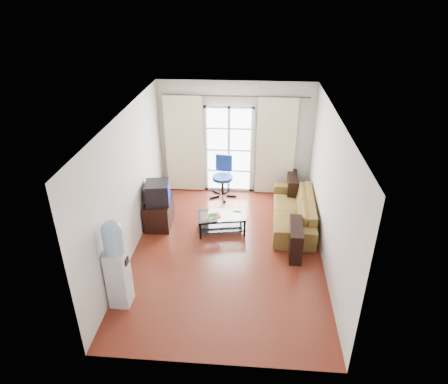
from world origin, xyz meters
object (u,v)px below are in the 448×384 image
object	(u,v)px
coffee_table	(221,221)
tv_stand	(159,213)
sofa	(293,210)
crt_tv	(157,193)
task_chair	(223,185)
water_cooler	(116,262)

from	to	relation	value
coffee_table	tv_stand	world-z (taller)	tv_stand
sofa	tv_stand	world-z (taller)	sofa
sofa	crt_tv	xyz separation A→B (m)	(-2.84, -0.36, 0.49)
crt_tv	task_chair	xyz separation A→B (m)	(1.24, 1.48, -0.51)
sofa	tv_stand	size ratio (longest dim) A/B	2.80
coffee_table	water_cooler	world-z (taller)	water_cooler
tv_stand	crt_tv	world-z (taller)	crt_tv
sofa	coffee_table	xyz separation A→B (m)	(-1.51, -0.44, -0.06)
coffee_table	water_cooler	size ratio (longest dim) A/B	0.67
sofa	water_cooler	bearing A→B (deg)	-45.66
sofa	task_chair	size ratio (longest dim) A/B	2.18
sofa	task_chair	distance (m)	1.96
tv_stand	water_cooler	bearing A→B (deg)	-94.18
crt_tv	task_chair	distance (m)	1.99
coffee_table	task_chair	xyz separation A→B (m)	(-0.10, 1.56, 0.04)
task_chair	tv_stand	bearing A→B (deg)	-126.36
coffee_table	water_cooler	bearing A→B (deg)	-122.67
sofa	task_chair	xyz separation A→B (m)	(-1.61, 1.12, -0.02)
tv_stand	task_chair	size ratio (longest dim) A/B	0.78
coffee_table	sofa	bearing A→B (deg)	16.28
coffee_table	tv_stand	bearing A→B (deg)	173.81
task_chair	crt_tv	bearing A→B (deg)	-125.13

